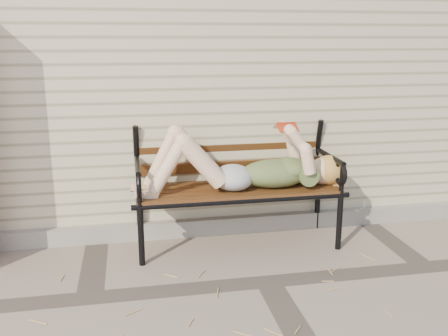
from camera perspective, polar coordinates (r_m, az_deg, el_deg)
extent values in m
plane|color=gray|center=(3.70, 5.06, -12.81)|extent=(80.00, 80.00, 0.00)
cube|color=beige|center=(6.23, -2.32, 12.74)|extent=(8.00, 4.00, 3.00)
cube|color=gray|center=(4.53, 1.73, -6.44)|extent=(8.00, 0.10, 0.15)
cylinder|color=black|center=(3.89, -9.46, -7.58)|extent=(0.05, 0.05, 0.49)
cylinder|color=black|center=(4.35, -9.65, -5.17)|extent=(0.05, 0.05, 0.49)
cylinder|color=black|center=(4.23, 13.05, -5.93)|extent=(0.05, 0.05, 0.49)
cylinder|color=black|center=(4.65, 10.65, -3.89)|extent=(0.05, 0.05, 0.49)
cube|color=brown|center=(4.13, 1.55, -2.46)|extent=(1.66, 0.53, 0.03)
cylinder|color=black|center=(3.90, 2.32, -3.80)|extent=(1.74, 0.04, 0.04)
cylinder|color=black|center=(4.36, 0.86, -1.81)|extent=(1.74, 0.04, 0.04)
torus|color=black|center=(4.35, 0.57, 5.80)|extent=(0.30, 0.04, 0.30)
ellipsoid|color=#093943|center=(4.13, 5.80, -0.61)|extent=(0.59, 0.34, 0.23)
ellipsoid|color=#093943|center=(4.16, 7.54, -0.02)|extent=(0.28, 0.33, 0.17)
ellipsoid|color=#A3A2A7|center=(4.05, 1.06, -1.08)|extent=(0.33, 0.37, 0.21)
sphere|color=beige|center=(4.27, 11.27, -0.32)|extent=(0.24, 0.24, 0.24)
ellipsoid|color=tan|center=(4.29, 11.95, -0.22)|extent=(0.27, 0.28, 0.25)
cube|color=#A42912|center=(4.07, 7.13, 5.08)|extent=(0.15, 0.02, 0.02)
cube|color=beige|center=(4.03, 7.31, 4.56)|extent=(0.15, 0.10, 0.05)
cube|color=beige|center=(4.12, 6.92, 4.78)|extent=(0.15, 0.10, 0.05)
cube|color=#A42912|center=(4.03, 7.33, 4.61)|extent=(0.16, 0.10, 0.06)
cube|color=#A42912|center=(4.12, 6.91, 4.85)|extent=(0.16, 0.10, 0.06)
cylinder|color=tan|center=(3.22, -17.56, -17.85)|extent=(0.04, 0.14, 0.01)
cylinder|color=tan|center=(3.32, 9.62, -16.27)|extent=(0.02, 0.14, 0.01)
cylinder|color=tan|center=(3.83, 13.58, -12.12)|extent=(0.10, 0.03, 0.01)
cylinder|color=tan|center=(3.31, 16.21, -16.81)|extent=(0.04, 0.08, 0.01)
cylinder|color=tan|center=(3.33, -19.01, -16.85)|extent=(0.12, 0.13, 0.01)
cylinder|color=tan|center=(3.48, -9.77, -14.74)|extent=(0.14, 0.01, 0.01)
cylinder|color=tan|center=(3.85, -1.53, -11.53)|extent=(0.02, 0.08, 0.01)
cylinder|color=tan|center=(4.08, 9.11, -10.10)|extent=(0.11, 0.02, 0.01)
cylinder|color=tan|center=(3.49, -4.94, -14.51)|extent=(0.14, 0.05, 0.01)
cylinder|color=tan|center=(4.08, 12.20, -10.26)|extent=(0.10, 0.10, 0.01)
cylinder|color=tan|center=(3.96, 8.74, -10.93)|extent=(0.15, 0.06, 0.01)
cylinder|color=tan|center=(3.77, -4.24, -12.12)|extent=(0.12, 0.08, 0.01)
cylinder|color=tan|center=(3.93, -21.30, -11.99)|extent=(0.07, 0.14, 0.01)
cylinder|color=tan|center=(3.33, -22.57, -17.25)|extent=(0.13, 0.05, 0.01)
cylinder|color=tan|center=(3.41, 12.24, -15.57)|extent=(0.10, 0.02, 0.01)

